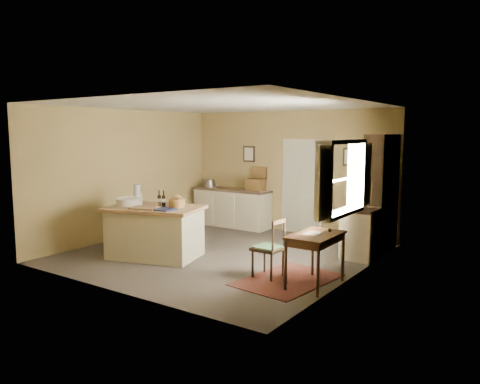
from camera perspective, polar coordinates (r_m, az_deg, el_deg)
The scene contains 16 objects.
ground at distance 8.69m, azimuth -2.23°, elevation -7.53°, with size 5.00×5.00×0.00m, color #4A4138.
wall_back at distance 10.54m, azimuth 5.93°, elevation 2.49°, with size 5.00×0.10×2.70m, color olive.
wall_front at distance 6.63m, azimuth -15.36°, elevation -0.47°, with size 5.00×0.10×2.70m, color olive.
wall_left at distance 10.14m, azimuth -13.65°, elevation 2.14°, with size 0.10×5.00×2.70m, color olive.
wall_right at distance 7.23m, azimuth 13.77°, elevation 0.19°, with size 0.10×5.00×2.70m, color olive.
ceiling at distance 8.42m, azimuth -2.32°, elevation 10.55°, with size 5.00×5.00×0.00m, color silver.
door at distance 10.38m, azimuth 7.52°, elevation 0.76°, with size 0.97×0.06×2.11m, color #B7B699.
framed_prints at distance 10.40m, azimuth 6.86°, elevation 4.46°, with size 2.82×0.02×0.38m.
window at distance 7.05m, azimuth 12.65°, elevation 1.69°, with size 0.25×1.99×1.12m.
work_island at distance 8.50m, azimuth -10.37°, elevation -4.63°, with size 1.86×1.47×1.20m.
sideboard at distance 11.10m, azimuth -0.96°, elevation -1.75°, with size 1.95×0.55×1.18m.
rug at distance 7.23m, azimuth 5.83°, elevation -10.58°, with size 1.10×1.60×0.01m, color #54291B.
writing_desk at distance 6.85m, azimuth 9.21°, elevation -5.84°, with size 0.57×0.94×0.82m.
desk_chair at distance 7.23m, azimuth 3.43°, elevation -6.90°, with size 0.42×0.42×0.90m, color black, non-canonical shape.
right_cabinet at distance 8.71m, azimuth 14.89°, elevation -4.63°, with size 0.58×1.04×0.99m.
shelving_unit at distance 9.05m, azimuth 17.07°, elevation -0.21°, with size 0.37×0.98×2.19m.
Camera 1 is at (5.05, -6.71, 2.20)m, focal length 35.00 mm.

